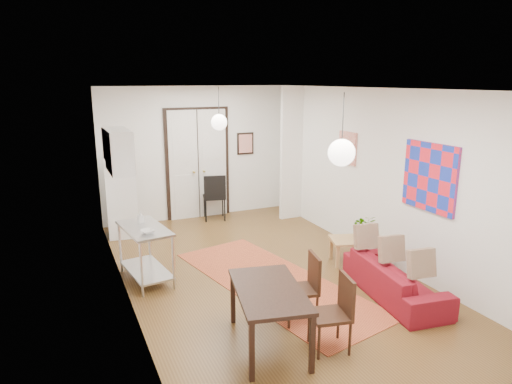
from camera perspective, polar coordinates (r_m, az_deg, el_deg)
name	(u,v)px	position (r m, az deg, el deg)	size (l,w,h in m)	color
floor	(264,274)	(7.43, 0.96, -10.20)	(7.00, 7.00, 0.00)	brown
ceiling	(264,89)	(6.78, 1.06, 12.79)	(4.20, 7.00, 0.02)	white
wall_back	(197,153)	(10.18, -7.39, 4.85)	(4.20, 0.02, 2.90)	white
wall_front	(439,272)	(4.21, 21.90, -9.22)	(4.20, 0.02, 2.90)	white
wall_left	(123,200)	(6.39, -16.33, -1.01)	(0.02, 7.00, 2.90)	white
wall_right	(375,175)	(8.06, 14.68, 2.13)	(0.02, 7.00, 2.90)	white
double_doors	(198,165)	(10.18, -7.27, 3.43)	(1.44, 0.06, 2.50)	silver
stub_partition	(291,154)	(10.02, 4.44, 4.78)	(0.50, 0.10, 2.90)	white
wall_cabinet	(118,151)	(7.78, -16.81, 4.95)	(0.35, 1.00, 0.70)	white
painting_popart	(430,177)	(7.09, 20.88, 1.75)	(0.05, 1.00, 1.00)	red
painting_abstract	(348,148)	(8.61, 11.38, 5.41)	(0.05, 0.50, 0.60)	#F8E8CF
poster_back	(245,144)	(10.52, -1.33, 6.08)	(0.40, 0.03, 0.50)	red
print_left	(105,144)	(8.25, -18.34, 5.67)	(0.03, 0.44, 0.54)	olive
pendant_back	(219,122)	(8.67, -4.64, 8.69)	(0.30, 0.30, 0.80)	white
pendant_front	(342,153)	(5.10, 10.64, 4.86)	(0.30, 0.30, 0.80)	white
kilim_rug	(274,282)	(7.13, 2.28, -11.23)	(1.41, 3.76, 0.01)	#C65D31
sofa	(395,279)	(6.90, 16.96, -10.37)	(0.71, 1.82, 0.53)	maroon
coffee_table	(359,242)	(7.93, 12.79, -6.10)	(1.07, 0.81, 0.42)	tan
potted_plant	(364,226)	(7.89, 13.31, -4.22)	(0.37, 0.32, 0.41)	#39692F
kitchen_counter	(145,247)	(7.21, -13.68, -6.67)	(0.71, 1.19, 0.86)	silver
bowl	(148,232)	(6.82, -13.37, -4.83)	(0.20, 0.20, 0.05)	silver
soap_bottle	(141,217)	(7.31, -14.22, -3.06)	(0.08, 0.08, 0.18)	#539DB5
fridge	(122,197)	(9.31, -16.41, -0.54)	(0.56, 0.56, 1.60)	white
dining_table	(269,295)	(5.34, 1.63, -12.77)	(0.99, 1.42, 0.72)	black
dining_chair_near	(296,281)	(5.99, 5.05, -11.03)	(0.50, 0.64, 0.89)	#361C11
dining_chair_far	(326,305)	(5.46, 8.71, -13.78)	(0.50, 0.64, 0.89)	#361C11
black_side_chair	(213,192)	(10.18, -5.44, 0.05)	(0.57, 0.58, 1.03)	black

